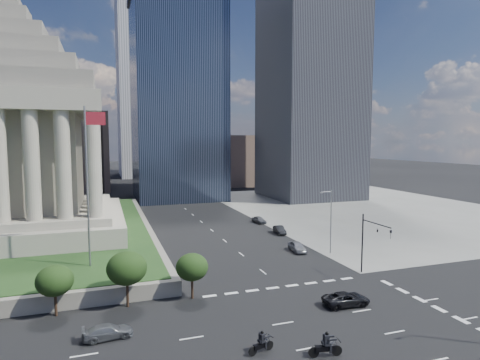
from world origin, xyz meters
name	(u,v)px	position (x,y,z in m)	size (l,w,h in m)	color
ground	(170,196)	(0.00, 100.00, 0.00)	(500.00, 500.00, 0.00)	black
sidewalk_ne	(366,208)	(46.00, 60.00, 0.01)	(68.00, 90.00, 0.03)	slate
war_memorial	(15,119)	(-34.00, 48.00, 21.40)	(34.00, 34.00, 39.00)	gray
flagpole	(88,178)	(-21.83, 24.00, 13.11)	(2.52, 0.24, 20.00)	slate
midrise_glass	(177,101)	(2.00, 95.00, 30.00)	(26.00, 26.00, 60.00)	black
highrise_ne	(310,37)	(42.00, 85.00, 50.00)	(26.00, 28.00, 100.00)	black
building_filler_ne	(235,160)	(32.00, 130.00, 10.00)	(20.00, 30.00, 20.00)	brown
building_filler_nw	(74,151)	(-30.00, 130.00, 14.00)	(24.00, 30.00, 28.00)	brown
traffic_signal_ne	(371,237)	(12.50, 13.70, 5.25)	(0.30, 5.74, 8.00)	black
street_lamp_north	(330,218)	(13.33, 25.00, 5.66)	(2.13, 0.22, 10.00)	slate
pickup_truck	(346,299)	(4.26, 6.73, 0.71)	(5.12, 2.36, 1.42)	black
suv_grey	(108,331)	(-20.08, 7.37, 0.64)	(1.79, 4.40, 1.28)	#505357
parked_sedan_near	(297,247)	(9.00, 27.60, 0.79)	(1.87, 4.64, 1.58)	gray
parked_sedan_mid	(280,230)	(11.50, 39.91, 0.73)	(1.54, 4.42, 1.46)	black
parked_sedan_far	(259,220)	(11.50, 50.54, 0.73)	(4.26, 1.72, 1.45)	#4D4F54
motorcycle_lead	(325,344)	(-3.29, -1.60, 1.07)	(2.88, 0.79, 2.15)	black
motorcycle_trail	(261,342)	(-8.02, 0.67, 0.94)	(2.52, 0.69, 1.88)	black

